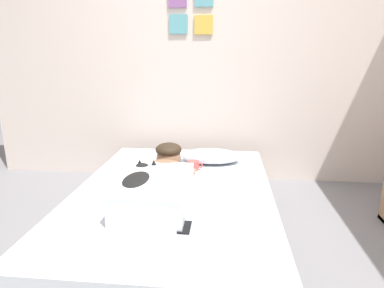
{
  "coord_description": "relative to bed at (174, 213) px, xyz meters",
  "views": [
    {
      "loc": [
        0.35,
        -1.7,
        1.27
      ],
      "look_at": [
        0.1,
        0.74,
        0.61
      ],
      "focal_mm": 30.8,
      "sensor_mm": 36.0,
      "label": 1
    }
  ],
  "objects": [
    {
      "name": "ground_plane",
      "position": [
        0.0,
        -0.43,
        -0.18
      ],
      "size": [
        12.5,
        12.5,
        0.0
      ],
      "primitive_type": "plane",
      "color": "gray"
    },
    {
      "name": "back_wall",
      "position": [
        0.0,
        1.26,
        1.08
      ],
      "size": [
        4.25,
        0.12,
        2.5
      ],
      "color": "silver",
      "rests_on": "ground"
    },
    {
      "name": "bed",
      "position": [
        0.0,
        0.0,
        0.0
      ],
      "size": [
        1.41,
        2.07,
        0.36
      ],
      "color": "gray",
      "rests_on": "ground"
    },
    {
      "name": "cell_phone",
      "position": [
        0.14,
        -0.52,
        0.18
      ],
      "size": [
        0.07,
        0.14,
        0.01
      ],
      "primitive_type": "cube",
      "color": "black",
      "rests_on": "bed"
    },
    {
      "name": "pillow",
      "position": [
        0.24,
        0.64,
        0.24
      ],
      "size": [
        0.52,
        0.32,
        0.11
      ],
      "primitive_type": "ellipsoid",
      "color": "silver",
      "rests_on": "bed"
    },
    {
      "name": "person_lying",
      "position": [
        -0.07,
        -0.12,
        0.29
      ],
      "size": [
        0.43,
        0.92,
        0.27
      ],
      "color": "silver",
      "rests_on": "bed"
    },
    {
      "name": "dog",
      "position": [
        -0.19,
        -0.25,
        0.28
      ],
      "size": [
        0.26,
        0.57,
        0.21
      ],
      "color": "black",
      "rests_on": "bed"
    },
    {
      "name": "coffee_cup",
      "position": [
        0.1,
        0.42,
        0.22
      ],
      "size": [
        0.12,
        0.09,
        0.07
      ],
      "color": "#D84C47",
      "rests_on": "bed"
    }
  ]
}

